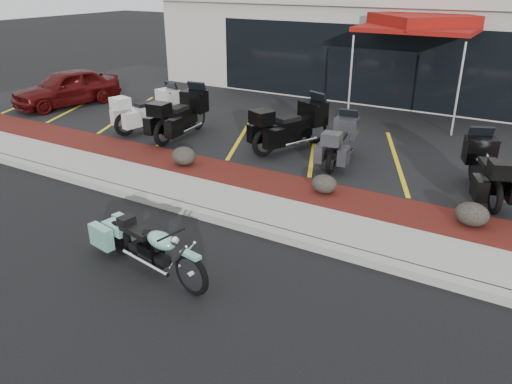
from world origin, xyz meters
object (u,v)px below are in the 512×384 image
Objects in this scene: parked_car at (67,88)px; popup_canopy at (422,24)px; hero_cruiser at (191,268)px; traffic_cone at (346,117)px; touring_white at (172,103)px.

popup_canopy is (10.53, 4.62, 2.19)m from parked_car.
hero_cruiser is 12.22m from parked_car.
popup_canopy is at bearing 36.98° from parked_car.
traffic_cone is at bearing -131.36° from popup_canopy.
parked_car is 9.03× the size of traffic_cone.
parked_car is (-4.65, 0.06, -0.04)m from touring_white.
popup_canopy is at bearing -36.79° from touring_white.
hero_cruiser is at bearing -95.37° from popup_canopy.
traffic_cone is at bearing 107.73° from hero_cruiser.
parked_car is 11.71m from popup_canopy.
hero_cruiser is at bearing -124.25° from touring_white.
touring_white is at bearing -145.73° from popup_canopy.
hero_cruiser is 6.33× the size of traffic_cone.
parked_car is at bearing 103.98° from touring_white.
hero_cruiser is 0.71× the size of popup_canopy.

